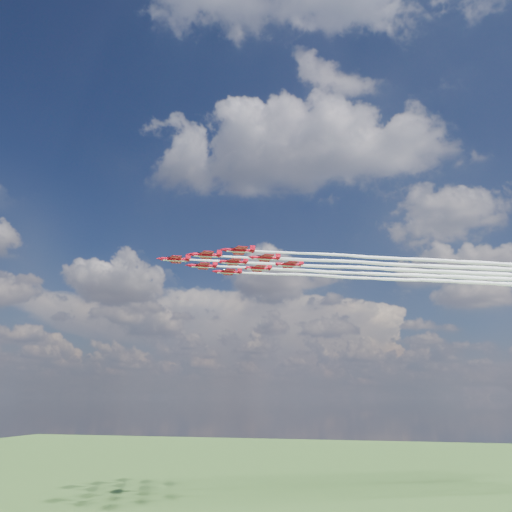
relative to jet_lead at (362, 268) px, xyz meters
name	(u,v)px	position (x,y,z in m)	size (l,w,h in m)	color
jet_lead	(362,268)	(0.00, 0.00, 0.00)	(131.69, 62.65, 2.91)	red
jet_row2_port	(396,264)	(12.23, -2.44, 0.00)	(131.69, 62.65, 2.91)	red
jet_row2_starb	(380,274)	(6.22, 10.81, 0.00)	(131.69, 62.65, 2.91)	red
jet_row3_port	(433,260)	(24.45, -4.88, 0.00)	(131.69, 62.65, 2.91)	red
jet_row3_centre	(413,270)	(18.44, 8.37, 0.00)	(131.69, 62.65, 2.91)	red
jet_row3_starb	(396,279)	(12.43, 21.61, 0.00)	(131.69, 62.65, 2.91)	red
jet_row4_port	(448,267)	(30.67, 5.92, 0.00)	(131.69, 62.65, 2.91)	red
jet_row4_starb	(428,276)	(24.66, 19.17, 0.00)	(131.69, 62.65, 2.91)	red
jet_tail	(462,273)	(36.89, 16.73, 0.00)	(131.69, 62.65, 2.91)	red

